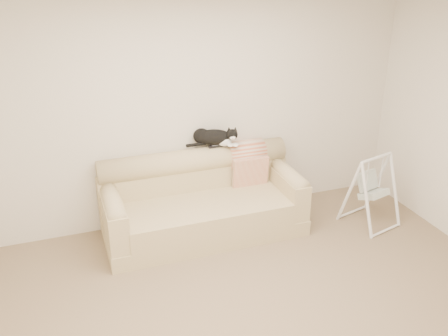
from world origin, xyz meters
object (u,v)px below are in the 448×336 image
at_px(remote_b, 230,145).
at_px(tuxedo_cat, 214,137).
at_px(sofa, 202,202).
at_px(baby_swing, 372,190).
at_px(remote_a, 216,146).

bearing_deg(remote_b, tuxedo_cat, 163.34).
distance_m(sofa, tuxedo_cat, 0.75).
relative_size(remote_b, tuxedo_cat, 0.29).
bearing_deg(tuxedo_cat, remote_b, -16.66).
xyz_separation_m(tuxedo_cat, baby_swing, (1.65, -0.76, -0.59)).
bearing_deg(sofa, remote_a, 42.73).
distance_m(remote_a, baby_swing, 1.85).
relative_size(sofa, baby_swing, 2.59).
height_order(sofa, remote_b, remote_b).
relative_size(remote_a, tuxedo_cat, 0.31).
height_order(remote_b, tuxedo_cat, tuxedo_cat).
xyz_separation_m(remote_b, baby_swing, (1.48, -0.71, -0.49)).
bearing_deg(remote_a, remote_b, -9.68).
distance_m(sofa, remote_a, 0.66).
bearing_deg(baby_swing, sofa, 165.14).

